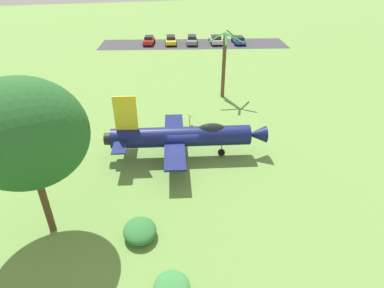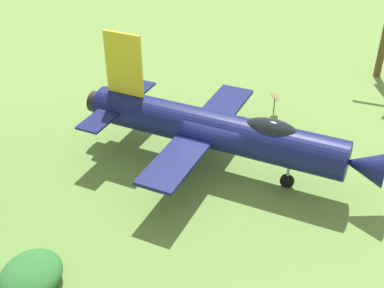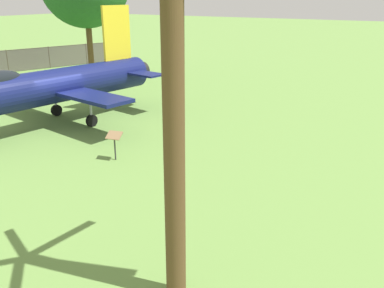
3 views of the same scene
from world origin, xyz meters
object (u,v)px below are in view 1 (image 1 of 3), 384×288
object	(u,v)px
palm_tree	(224,64)
shrub_by_tree	(172,287)
parked_car_gray	(192,40)
shrub_near_fence	(140,231)
display_jet	(186,136)
parked_car_yellow	(171,40)
info_plaque	(190,117)
parked_car_red	(149,40)
parked_car_silver	(216,40)
parked_car_blue	(239,40)
shade_tree	(24,134)

from	to	relation	value
palm_tree	shrub_by_tree	size ratio (longest dim) A/B	3.70
shrub_by_tree	parked_car_gray	world-z (taller)	parked_car_gray
palm_tree	shrub_near_fence	xyz separation A→B (m)	(11.77, 20.18, -3.53)
display_jet	shrub_near_fence	world-z (taller)	display_jet
shrub_near_fence	parked_car_yellow	size ratio (longest dim) A/B	0.48
palm_tree	parked_car_gray	distance (m)	26.19
parked_car_gray	shrub_near_fence	bearing A→B (deg)	-3.14
info_plaque	parked_car_red	world-z (taller)	parked_car_red
parked_car_silver	parked_car_gray	world-z (taller)	parked_car_silver
palm_tree	parked_car_silver	world-z (taller)	palm_tree
shrub_by_tree	parked_car_yellow	xyz separation A→B (m)	(-8.90, -50.98, 0.44)
info_plaque	parked_car_blue	xyz separation A→B (m)	(-16.40, -30.37, -0.13)
shade_tree	shrub_by_tree	distance (m)	11.04
shade_tree	palm_tree	bearing A→B (deg)	-133.00
shade_tree	shrub_near_fence	xyz separation A→B (m)	(-5.32, 1.85, -6.41)
parked_car_yellow	parked_car_red	xyz separation A→B (m)	(4.02, -0.75, -0.00)
display_jet	parked_car_silver	xyz separation A→B (m)	(-13.74, -36.89, -1.21)
palm_tree	parked_car_yellow	xyz separation A→B (m)	(1.63, -26.65, -3.23)
palm_tree	info_plaque	world-z (taller)	palm_tree
info_plaque	parked_car_gray	distance (m)	33.14
info_plaque	parked_car_red	xyz separation A→B (m)	(0.17, -33.72, -0.09)
info_plaque	display_jet	bearing A→B (deg)	73.89
shrub_by_tree	parked_car_silver	bearing A→B (deg)	-109.20
palm_tree	parked_car_yellow	size ratio (longest dim) A/B	1.63
display_jet	parked_car_yellow	bearing A→B (deg)	91.59
shade_tree	palm_tree	world-z (taller)	shade_tree
shade_tree	display_jet	bearing A→B (deg)	-147.60
shade_tree	parked_car_gray	distance (m)	48.66
info_plaque	parked_car_yellow	distance (m)	33.20
palm_tree	parked_car_gray	world-z (taller)	palm_tree
parked_car_yellow	palm_tree	bearing A→B (deg)	12.71
parked_car_gray	shade_tree	bearing A→B (deg)	-9.83
shade_tree	parked_car_red	bearing A→B (deg)	-104.05
parked_car_yellow	parked_car_red	size ratio (longest dim) A/B	1.10
shade_tree	parked_car_yellow	xyz separation A→B (m)	(-15.46, -44.98, -6.11)
display_jet	parked_car_blue	bearing A→B (deg)	73.10
parked_car_blue	parked_car_gray	size ratio (longest dim) A/B	0.94
palm_tree	parked_car_silver	xyz separation A→B (m)	(-6.61, -24.88, -3.20)
info_plaque	parked_car_yellow	world-z (taller)	parked_car_yellow
shade_tree	parked_car_blue	size ratio (longest dim) A/B	2.11
shade_tree	shrub_near_fence	world-z (taller)	shade_tree
palm_tree	parked_car_gray	size ratio (longest dim) A/B	1.54
palm_tree	parked_car_blue	bearing A→B (deg)	-114.42
shrub_by_tree	parked_car_yellow	world-z (taller)	parked_car_yellow
parked_car_silver	parked_car_yellow	size ratio (longest dim) A/B	0.95
info_plaque	parked_car_yellow	size ratio (longest dim) A/B	0.24
display_jet	shrub_by_tree	size ratio (longest dim) A/B	6.41
palm_tree	shrub_by_tree	bearing A→B (deg)	66.61
info_plaque	parked_car_silver	xyz separation A→B (m)	(-12.10, -31.21, -0.06)
display_jet	parked_car_yellow	world-z (taller)	display_jet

